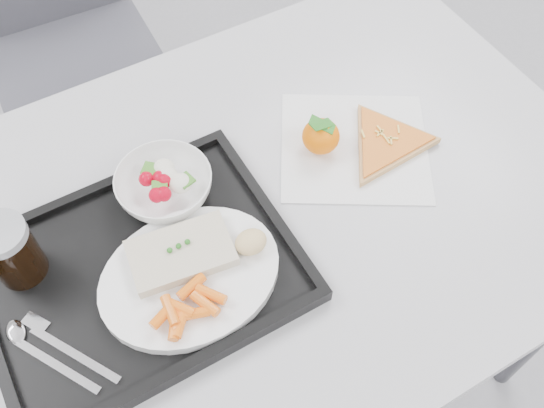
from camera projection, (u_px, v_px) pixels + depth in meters
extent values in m
cube|color=silver|center=(248.00, 215.00, 0.98)|extent=(1.20, 0.80, 0.03)
cylinder|color=#47474C|center=(370.00, 113.00, 1.61)|extent=(0.04, 0.04, 0.72)
cube|color=#3B3B42|center=(78.00, 66.00, 1.58)|extent=(0.44, 0.44, 0.04)
cylinder|color=#47474C|center=(61.00, 194.00, 1.64)|extent=(0.03, 0.03, 0.43)
cylinder|color=#47474C|center=(181.00, 143.00, 1.74)|extent=(0.03, 0.03, 0.43)
cylinder|color=#47474C|center=(21.00, 109.00, 1.81)|extent=(0.03, 0.03, 0.43)
cylinder|color=#47474C|center=(133.00, 66.00, 1.91)|extent=(0.03, 0.03, 0.43)
cube|color=black|center=(141.00, 273.00, 0.90)|extent=(0.45, 0.35, 0.01)
cube|color=black|center=(98.00, 188.00, 0.97)|extent=(0.45, 0.02, 0.01)
cube|color=black|center=(188.00, 365.00, 0.81)|extent=(0.45, 0.02, 0.01)
cube|color=black|center=(267.00, 207.00, 0.95)|extent=(0.02, 0.32, 0.01)
cylinder|color=white|center=(190.00, 276.00, 0.88)|extent=(0.27, 0.27, 0.02)
cube|color=beige|center=(181.00, 253.00, 0.88)|extent=(0.16, 0.11, 0.02)
sphere|color=#236B1C|center=(170.00, 250.00, 0.87)|extent=(0.01, 0.01, 0.01)
sphere|color=#236B1C|center=(179.00, 246.00, 0.87)|extent=(0.01, 0.01, 0.01)
sphere|color=#236B1C|center=(187.00, 242.00, 0.87)|extent=(0.01, 0.01, 0.01)
ellipsoid|color=tan|center=(251.00, 242.00, 0.88)|extent=(0.06, 0.05, 0.03)
imported|color=white|center=(165.00, 186.00, 0.95)|extent=(0.15, 0.15, 0.05)
cylinder|color=black|center=(12.00, 253.00, 0.85)|extent=(0.07, 0.07, 0.10)
cube|color=silver|center=(55.00, 364.00, 0.81)|extent=(0.09, 0.13, 0.00)
ellipsoid|color=silver|center=(16.00, 332.00, 0.84)|extent=(0.04, 0.05, 0.01)
cube|color=silver|center=(75.00, 354.00, 0.82)|extent=(0.09, 0.13, 0.00)
cube|color=silver|center=(36.00, 323.00, 0.85)|extent=(0.04, 0.04, 0.00)
cube|color=silver|center=(354.00, 147.00, 1.04)|extent=(0.34, 0.33, 0.00)
ellipsoid|color=orange|center=(321.00, 136.00, 1.01)|extent=(0.08, 0.08, 0.06)
cube|color=#236B1C|center=(322.00, 124.00, 0.99)|extent=(0.04, 0.04, 0.02)
cube|color=#236B1C|center=(322.00, 124.00, 0.99)|extent=(0.04, 0.02, 0.02)
cylinder|color=tan|center=(386.00, 143.00, 1.04)|extent=(0.29, 0.29, 0.01)
cylinder|color=red|center=(387.00, 140.00, 1.03)|extent=(0.25, 0.25, 0.00)
cube|color=#EABC47|center=(380.00, 130.00, 1.04)|extent=(0.00, 0.02, 0.00)
cube|color=#EABC47|center=(380.00, 133.00, 1.03)|extent=(0.01, 0.02, 0.00)
cube|color=#EABC47|center=(398.00, 129.00, 1.04)|extent=(0.01, 0.02, 0.00)
cube|color=#EABC47|center=(391.00, 141.00, 1.02)|extent=(0.01, 0.02, 0.00)
cube|color=#EABC47|center=(380.00, 133.00, 1.03)|extent=(0.02, 0.01, 0.00)
cube|color=#EABC47|center=(393.00, 138.00, 1.03)|extent=(0.02, 0.01, 0.00)
cube|color=#EABC47|center=(387.00, 140.00, 1.02)|extent=(0.00, 0.02, 0.00)
cube|color=#EABC47|center=(363.00, 134.00, 1.03)|extent=(0.01, 0.02, 0.00)
cylinder|color=orange|center=(193.00, 314.00, 0.83)|extent=(0.05, 0.03, 0.02)
cylinder|color=orange|center=(170.00, 311.00, 0.82)|extent=(0.02, 0.05, 0.02)
cylinder|color=orange|center=(180.00, 322.00, 0.82)|extent=(0.04, 0.04, 0.02)
cylinder|color=orange|center=(179.00, 307.00, 0.83)|extent=(0.04, 0.05, 0.02)
cylinder|color=orange|center=(164.00, 314.00, 0.82)|extent=(0.05, 0.03, 0.02)
cylinder|color=orange|center=(173.00, 315.00, 0.82)|extent=(0.02, 0.05, 0.02)
cylinder|color=orange|center=(211.00, 294.00, 0.84)|extent=(0.04, 0.05, 0.02)
cylinder|color=orange|center=(205.00, 304.00, 0.83)|extent=(0.03, 0.05, 0.02)
cylinder|color=orange|center=(175.00, 324.00, 0.82)|extent=(0.04, 0.05, 0.02)
cylinder|color=orange|center=(191.00, 287.00, 0.85)|extent=(0.05, 0.03, 0.02)
sphere|color=#AC0216|center=(164.00, 194.00, 0.93)|extent=(0.02, 0.02, 0.02)
sphere|color=#AC0216|center=(146.00, 179.00, 0.94)|extent=(0.02, 0.02, 0.02)
sphere|color=#AC0216|center=(160.00, 178.00, 0.94)|extent=(0.02, 0.02, 0.02)
sphere|color=#AC0216|center=(156.00, 195.00, 0.92)|extent=(0.02, 0.02, 0.02)
sphere|color=#AC0216|center=(165.00, 180.00, 0.94)|extent=(0.02, 0.02, 0.02)
ellipsoid|color=silver|center=(164.00, 169.00, 0.96)|extent=(0.04, 0.04, 0.03)
ellipsoid|color=silver|center=(180.00, 183.00, 0.94)|extent=(0.04, 0.04, 0.03)
ellipsoid|color=silver|center=(167.00, 176.00, 0.95)|extent=(0.04, 0.04, 0.03)
cube|color=#3D7823|center=(160.00, 187.00, 0.93)|extent=(0.03, 0.03, 0.00)
cube|color=#3D7823|center=(185.00, 180.00, 0.94)|extent=(0.03, 0.03, 0.00)
cube|color=#3D7823|center=(150.00, 169.00, 0.95)|extent=(0.03, 0.03, 0.00)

